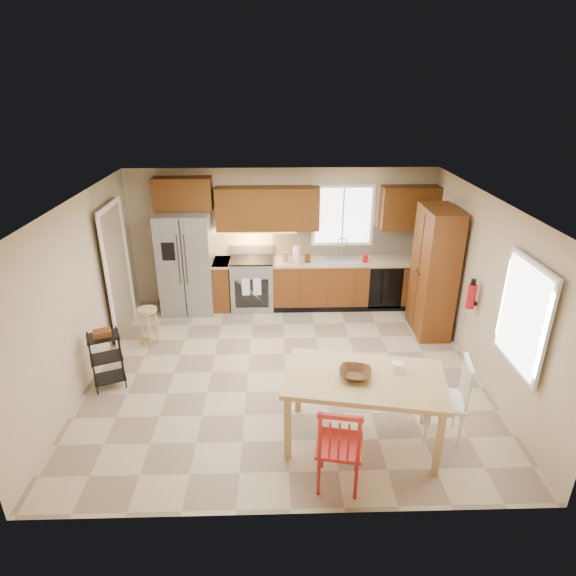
{
  "coord_description": "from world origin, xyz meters",
  "views": [
    {
      "loc": [
        -0.12,
        -5.92,
        3.93
      ],
      "look_at": [
        0.05,
        0.4,
        1.15
      ],
      "focal_mm": 30.0,
      "sensor_mm": 36.0,
      "label": 1
    }
  ],
  "objects_px": {
    "chair_white": "(444,399)",
    "bar_stool": "(149,327)",
    "dining_table": "(362,409)",
    "soap_bottle": "(365,257)",
    "fire_extinguisher": "(471,296)",
    "utility_cart": "(107,360)",
    "chair_red": "(339,443)",
    "refrigerator": "(187,263)",
    "table_bowl": "(355,377)",
    "pantry": "(434,272)",
    "range_stove": "(252,284)",
    "table_jar": "(397,369)"
  },
  "relations": [
    {
      "from": "fire_extinguisher",
      "to": "table_bowl",
      "type": "relative_size",
      "value": 1.01
    },
    {
      "from": "dining_table",
      "to": "table_bowl",
      "type": "relative_size",
      "value": 4.94
    },
    {
      "from": "pantry",
      "to": "refrigerator",
      "type": "bearing_deg",
      "value": 167.38
    },
    {
      "from": "table_jar",
      "to": "bar_stool",
      "type": "distance_m",
      "value": 4.07
    },
    {
      "from": "chair_red",
      "to": "utility_cart",
      "type": "distance_m",
      "value": 3.45
    },
    {
      "from": "soap_bottle",
      "to": "dining_table",
      "type": "bearing_deg",
      "value": -99.93
    },
    {
      "from": "chair_red",
      "to": "utility_cart",
      "type": "xyz_separation_m",
      "value": [
        -2.93,
        1.82,
        -0.11
      ]
    },
    {
      "from": "refrigerator",
      "to": "chair_white",
      "type": "height_order",
      "value": "refrigerator"
    },
    {
      "from": "table_bowl",
      "to": "utility_cart",
      "type": "height_order",
      "value": "table_bowl"
    },
    {
      "from": "refrigerator",
      "to": "table_bowl",
      "type": "xyz_separation_m",
      "value": [
        2.45,
        -3.58,
        -0.04
      ]
    },
    {
      "from": "table_bowl",
      "to": "bar_stool",
      "type": "distance_m",
      "value": 3.73
    },
    {
      "from": "refrigerator",
      "to": "table_jar",
      "type": "xyz_separation_m",
      "value": [
        2.94,
        -3.47,
        -0.01
      ]
    },
    {
      "from": "refrigerator",
      "to": "chair_white",
      "type": "distance_m",
      "value": 4.99
    },
    {
      "from": "fire_extinguisher",
      "to": "chair_white",
      "type": "relative_size",
      "value": 0.35
    },
    {
      "from": "pantry",
      "to": "table_bowl",
      "type": "distance_m",
      "value": 3.15
    },
    {
      "from": "fire_extinguisher",
      "to": "utility_cart",
      "type": "height_order",
      "value": "fire_extinguisher"
    },
    {
      "from": "range_stove",
      "to": "utility_cart",
      "type": "distance_m",
      "value": 3.1
    },
    {
      "from": "refrigerator",
      "to": "fire_extinguisher",
      "type": "xyz_separation_m",
      "value": [
        4.33,
        -1.98,
        0.19
      ]
    },
    {
      "from": "soap_bottle",
      "to": "utility_cart",
      "type": "height_order",
      "value": "soap_bottle"
    },
    {
      "from": "fire_extinguisher",
      "to": "table_jar",
      "type": "xyz_separation_m",
      "value": [
        -1.39,
        -1.5,
        -0.2
      ]
    },
    {
      "from": "fire_extinguisher",
      "to": "bar_stool",
      "type": "bearing_deg",
      "value": 171.72
    },
    {
      "from": "range_stove",
      "to": "table_bowl",
      "type": "bearing_deg",
      "value": -70.4
    },
    {
      "from": "utility_cart",
      "to": "refrigerator",
      "type": "bearing_deg",
      "value": 50.57
    },
    {
      "from": "fire_extinguisher",
      "to": "chair_red",
      "type": "distance_m",
      "value": 3.15
    },
    {
      "from": "dining_table",
      "to": "bar_stool",
      "type": "xyz_separation_m",
      "value": [
        -2.99,
        2.3,
        -0.12
      ]
    },
    {
      "from": "pantry",
      "to": "soap_bottle",
      "type": "bearing_deg",
      "value": 136.55
    },
    {
      "from": "range_stove",
      "to": "chair_white",
      "type": "relative_size",
      "value": 0.89
    },
    {
      "from": "pantry",
      "to": "chair_white",
      "type": "xyz_separation_m",
      "value": [
        -0.62,
        -2.61,
        -0.53
      ]
    },
    {
      "from": "refrigerator",
      "to": "pantry",
      "type": "bearing_deg",
      "value": -12.62
    },
    {
      "from": "bar_stool",
      "to": "table_jar",
      "type": "bearing_deg",
      "value": -39.77
    },
    {
      "from": "chair_red",
      "to": "dining_table",
      "type": "bearing_deg",
      "value": 72.51
    },
    {
      "from": "dining_table",
      "to": "utility_cart",
      "type": "bearing_deg",
      "value": 171.19
    },
    {
      "from": "pantry",
      "to": "chair_white",
      "type": "relative_size",
      "value": 2.03
    },
    {
      "from": "table_jar",
      "to": "utility_cart",
      "type": "xyz_separation_m",
      "value": [
        -3.67,
        1.06,
        -0.49
      ]
    },
    {
      "from": "soap_bottle",
      "to": "chair_red",
      "type": "bearing_deg",
      "value": -103.02
    },
    {
      "from": "range_stove",
      "to": "table_bowl",
      "type": "relative_size",
      "value": 2.58
    },
    {
      "from": "chair_white",
      "to": "bar_stool",
      "type": "distance_m",
      "value": 4.54
    },
    {
      "from": "fire_extinguisher",
      "to": "chair_white",
      "type": "distance_m",
      "value": 1.85
    },
    {
      "from": "fire_extinguisher",
      "to": "dining_table",
      "type": "bearing_deg",
      "value": -137.8
    },
    {
      "from": "range_stove",
      "to": "dining_table",
      "type": "xyz_separation_m",
      "value": [
        1.41,
        -3.64,
        -0.03
      ]
    },
    {
      "from": "dining_table",
      "to": "soap_bottle",
      "type": "bearing_deg",
      "value": 90.88
    },
    {
      "from": "soap_bottle",
      "to": "chair_red",
      "type": "height_order",
      "value": "soap_bottle"
    },
    {
      "from": "fire_extinguisher",
      "to": "bar_stool",
      "type": "height_order",
      "value": "fire_extinguisher"
    },
    {
      "from": "table_jar",
      "to": "bar_stool",
      "type": "xyz_separation_m",
      "value": [
        -3.38,
        2.19,
        -0.59
      ]
    },
    {
      "from": "refrigerator",
      "to": "table_bowl",
      "type": "bearing_deg",
      "value": -55.66
    },
    {
      "from": "chair_white",
      "to": "utility_cart",
      "type": "distance_m",
      "value": 4.38
    },
    {
      "from": "chair_white",
      "to": "bar_stool",
      "type": "relative_size",
      "value": 1.65
    },
    {
      "from": "refrigerator",
      "to": "soap_bottle",
      "type": "bearing_deg",
      "value": -0.45
    },
    {
      "from": "refrigerator",
      "to": "fire_extinguisher",
      "type": "distance_m",
      "value": 4.76
    },
    {
      "from": "refrigerator",
      "to": "table_jar",
      "type": "distance_m",
      "value": 4.55
    }
  ]
}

